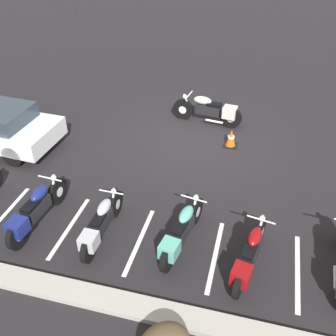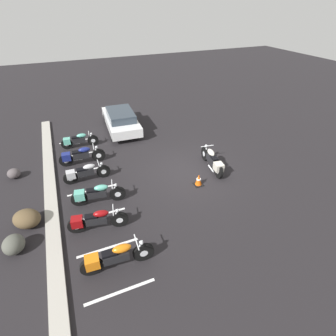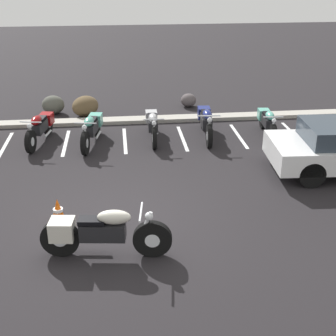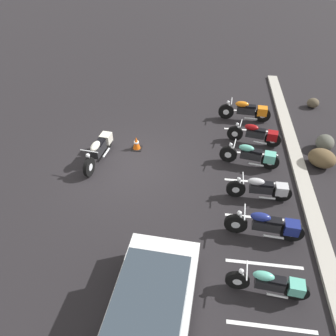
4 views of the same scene
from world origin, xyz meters
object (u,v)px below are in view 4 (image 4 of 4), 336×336
object	(u,v)px
parked_bike_2	(253,155)
landscape_rock_3	(325,143)
traffic_cone	(136,143)
parked_bike_0	(247,111)
parked_bike_1	(257,134)
landscape_rock_2	(322,158)
motorcycle_cream_featured	(99,149)
landscape_rock_1	(313,103)
parked_bike_4	(268,225)
parked_bike_3	(263,189)
parked_bike_5	(272,284)
car_white	(148,318)

from	to	relation	value
parked_bike_2	landscape_rock_3	distance (m)	3.29
landscape_rock_3	traffic_cone	world-z (taller)	landscape_rock_3
parked_bike_0	parked_bike_1	bearing A→B (deg)	102.01
landscape_rock_2	landscape_rock_3	xyz separation A→B (m)	(-1.12, 0.38, -0.03)
motorcycle_cream_featured	landscape_rock_3	bearing A→B (deg)	108.62
landscape_rock_2	landscape_rock_1	bearing A→B (deg)	171.61
parked_bike_2	parked_bike_4	bearing A→B (deg)	103.35
parked_bike_0	landscape_rock_1	size ratio (longest dim) A/B	4.15
parked_bike_1	parked_bike_2	distance (m)	1.52
parked_bike_0	parked_bike_2	distance (m)	3.37
parked_bike_1	landscape_rock_2	size ratio (longest dim) A/B	2.16
parked_bike_2	traffic_cone	world-z (taller)	parked_bike_2
parked_bike_1	landscape_rock_1	size ratio (longest dim) A/B	3.85
parked_bike_3	parked_bike_4	size ratio (longest dim) A/B	0.93
parked_bike_2	landscape_rock_1	size ratio (longest dim) A/B	3.91
parked_bike_5	car_white	distance (m)	3.16
parked_bike_3	parked_bike_5	size ratio (longest dim) A/B	1.04
parked_bike_4	parked_bike_1	bearing A→B (deg)	-86.49
parked_bike_0	traffic_cone	distance (m)	5.33
parked_bike_4	traffic_cone	size ratio (longest dim) A/B	4.09
parked_bike_0	car_white	size ratio (longest dim) A/B	0.53
landscape_rock_3	parked_bike_1	bearing A→B (deg)	-91.23
parked_bike_0	landscape_rock_1	xyz separation A→B (m)	(-1.66, 3.27, -0.26)
motorcycle_cream_featured	parked_bike_4	distance (m)	6.67
parked_bike_5	car_white	size ratio (longest dim) A/B	0.47
motorcycle_cream_featured	traffic_cone	world-z (taller)	motorcycle_cream_featured
landscape_rock_3	parked_bike_3	bearing A→B (deg)	-40.54
car_white	parked_bike_1	bearing A→B (deg)	162.92
parked_bike_4	landscape_rock_1	distance (m)	8.97
traffic_cone	landscape_rock_2	bearing A→B (deg)	88.37
motorcycle_cream_featured	parked_bike_3	xyz separation A→B (m)	(1.44, 5.93, -0.05)
parked_bike_4	car_white	distance (m)	4.38
parked_bike_3	landscape_rock_2	distance (m)	3.18
parked_bike_1	car_white	world-z (taller)	car_white
parked_bike_2	parked_bike_5	distance (m)	5.27
parked_bike_5	landscape_rock_2	size ratio (longest dim) A/B	2.05
parked_bike_1	traffic_cone	distance (m)	4.88
parked_bike_1	motorcycle_cream_featured	bearing A→B (deg)	27.82
parked_bike_0	parked_bike_5	distance (m)	8.64
landscape_rock_3	parked_bike_2	bearing A→B (deg)	-64.07
parked_bike_2	landscape_rock_3	world-z (taller)	parked_bike_2
landscape_rock_2	parked_bike_0	bearing A→B (deg)	-139.84
parked_bike_3	landscape_rock_2	size ratio (longest dim) A/B	2.13
landscape_rock_3	motorcycle_cream_featured	bearing A→B (deg)	-78.38
car_white	parked_bike_2	bearing A→B (deg)	160.86
parked_bike_0	car_white	xyz separation A→B (m)	(10.00, -2.76, 0.19)
car_white	landscape_rock_1	size ratio (longest dim) A/B	7.85
landscape_rock_1	traffic_cone	xyz separation A→B (m)	(4.50, -7.77, 0.03)
parked_bike_0	landscape_rock_1	world-z (taller)	parked_bike_0
traffic_cone	parked_bike_1	bearing A→B (deg)	101.53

